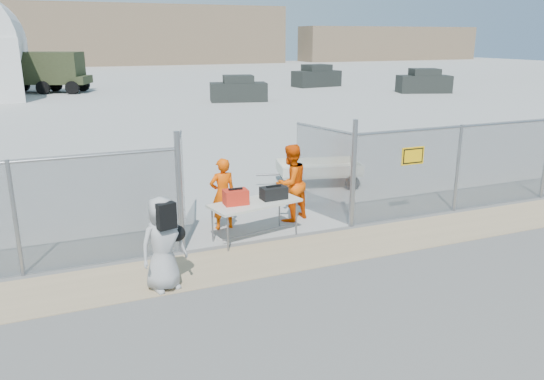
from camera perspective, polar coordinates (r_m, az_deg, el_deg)
name	(u,v)px	position (r m, az deg, el deg)	size (l,w,h in m)	color
ground	(313,274)	(10.04, 4.41, -9.01)	(160.00, 160.00, 0.00)	#555555
tarmac_inside	(101,86)	(50.43, -17.90, 10.58)	(160.00, 80.00, 0.01)	#A1A29D
dirt_strip	(291,254)	(10.86, 2.03, -6.92)	(44.00, 1.60, 0.01)	tan
distant_hills	(111,35)	(86.57, -16.97, 15.67)	(140.00, 6.00, 9.00)	#7F684F
chain_link_fence	(272,190)	(11.35, 0.00, 0.00)	(40.00, 0.20, 2.20)	gray
folding_table	(255,220)	(11.56, -1.82, -3.26)	(1.97, 0.82, 0.84)	beige
orange_bag	(236,197)	(11.24, -3.92, -0.76)	(0.51, 0.34, 0.32)	red
black_duffel	(274,193)	(11.59, 0.18, -0.32)	(0.56, 0.33, 0.27)	black
security_worker_left	(223,194)	(12.05, -5.33, -0.43)	(0.61, 0.40, 1.66)	#F55103
security_worker_right	(291,183)	(12.56, 2.03, 0.76)	(0.90, 0.70, 1.85)	#F55103
visitor	(163,244)	(9.33, -11.66, -5.69)	(0.82, 0.54, 1.68)	#A2A2A2
utility_trailer	(318,173)	(15.79, 5.02, 1.86)	(3.08, 1.59, 0.75)	beige
military_truck	(45,73)	(45.84, -23.20, 11.54)	(6.55, 2.42, 3.12)	#2F371E
parked_vehicle_near	(238,89)	(36.64, -3.64, 10.81)	(3.78, 1.71, 1.71)	#242825
parked_vehicle_mid	(316,76)	(47.74, 4.81, 12.13)	(4.14, 1.87, 1.87)	#242825
parked_vehicle_far	(424,81)	(43.99, 16.03, 11.20)	(4.02, 1.82, 1.82)	#242825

